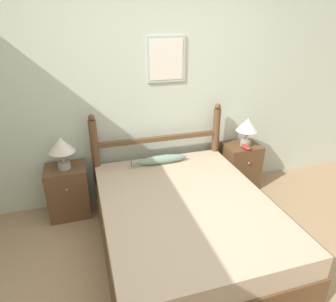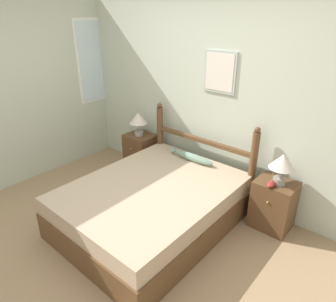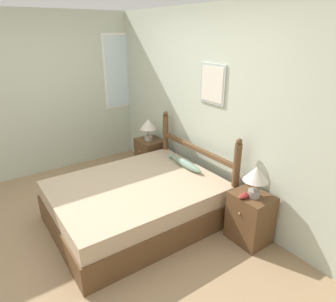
# 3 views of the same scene
# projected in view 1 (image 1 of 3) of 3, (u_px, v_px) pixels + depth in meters

# --- Properties ---
(ground_plane) EXTENTS (16.00, 16.00, 0.00)m
(ground_plane) POSITION_uv_depth(u_px,v_px,m) (207.00, 297.00, 2.42)
(ground_plane) COLOR #9E7F5B
(wall_back) EXTENTS (6.40, 0.08, 2.55)m
(wall_back) POSITION_uv_depth(u_px,v_px,m) (152.00, 92.00, 3.40)
(wall_back) COLOR beige
(wall_back) RESTS_ON ground_plane
(bed) EXTENTS (1.55, 1.99, 0.52)m
(bed) POSITION_uv_depth(u_px,v_px,m) (185.00, 223.00, 2.86)
(bed) COLOR brown
(bed) RESTS_ON ground_plane
(headboard) EXTENTS (1.55, 0.09, 1.13)m
(headboard) POSITION_uv_depth(u_px,v_px,m) (159.00, 152.00, 3.55)
(headboard) COLOR brown
(headboard) RESTS_ON ground_plane
(nightstand_left) EXTENTS (0.43, 0.39, 0.59)m
(nightstand_left) POSITION_uv_depth(u_px,v_px,m) (68.00, 191.00, 3.32)
(nightstand_left) COLOR brown
(nightstand_left) RESTS_ON ground_plane
(nightstand_right) EXTENTS (0.43, 0.39, 0.59)m
(nightstand_right) POSITION_uv_depth(u_px,v_px,m) (240.00, 166.00, 3.88)
(nightstand_right) COLOR brown
(nightstand_right) RESTS_ON ground_plane
(table_lamp_left) EXTENTS (0.27, 0.27, 0.36)m
(table_lamp_left) POSITION_uv_depth(u_px,v_px,m) (61.00, 147.00, 3.08)
(table_lamp_left) COLOR gray
(table_lamp_left) RESTS_ON nightstand_left
(table_lamp_right) EXTENTS (0.27, 0.27, 0.36)m
(table_lamp_right) POSITION_uv_depth(u_px,v_px,m) (247.00, 126.00, 3.64)
(table_lamp_right) COLOR gray
(table_lamp_right) RESTS_ON nightstand_right
(model_boat) EXTENTS (0.08, 0.17, 0.20)m
(model_boat) POSITION_uv_depth(u_px,v_px,m) (246.00, 147.00, 3.64)
(model_boat) COLOR maroon
(model_boat) RESTS_ON nightstand_right
(fish_pillow) EXTENTS (0.65, 0.10, 0.10)m
(fish_pillow) POSITION_uv_depth(u_px,v_px,m) (160.00, 160.00, 3.41)
(fish_pillow) COLOR gray
(fish_pillow) RESTS_ON bed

